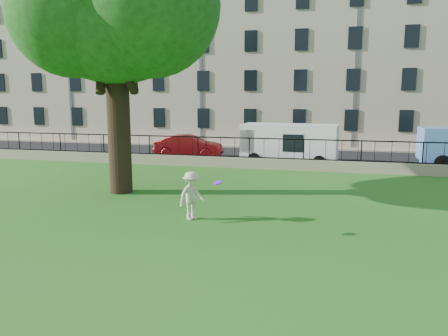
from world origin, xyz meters
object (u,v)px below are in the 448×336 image
(frisbee, at_px, (218,183))
(white_van, at_px, (289,144))
(red_sedan, at_px, (189,146))
(man, at_px, (192,196))

(frisbee, height_order, white_van, white_van)
(red_sedan, distance_m, white_van, 6.78)
(frisbee, relative_size, white_van, 0.05)
(man, xyz_separation_m, frisbee, (1.22, -1.29, 0.75))
(frisbee, xyz_separation_m, red_sedan, (-5.99, 15.21, -0.82))
(frisbee, relative_size, red_sedan, 0.06)
(man, relative_size, frisbee, 5.96)
(man, relative_size, white_van, 0.29)
(man, xyz_separation_m, white_van, (1.92, 12.92, 0.37))
(red_sedan, bearing_deg, man, -164.91)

